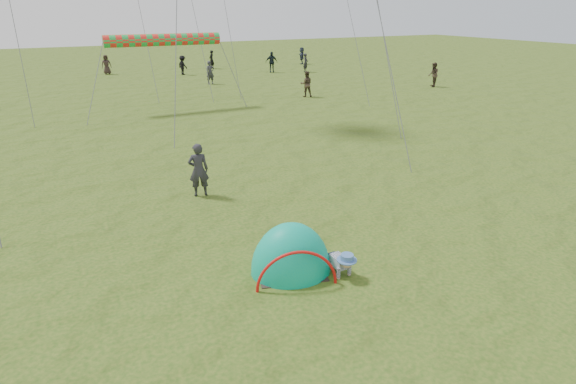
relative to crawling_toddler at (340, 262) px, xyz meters
name	(u,v)px	position (x,y,z in m)	size (l,w,h in m)	color
ground	(337,290)	(-0.39, -0.49, -0.30)	(140.00, 140.00, 0.00)	#234711
crawling_toddler	(340,262)	(0.00, 0.00, 0.00)	(0.54, 0.77, 0.59)	black
popup_tent	(291,271)	(-0.91, 0.58, -0.30)	(1.76, 1.45, 2.28)	#009B89
standing_adult	(199,170)	(-1.43, 5.65, 0.53)	(0.60, 0.40, 1.65)	#28272D
crowd_person_0	(306,63)	(15.34, 29.24, 0.50)	(0.58, 0.38, 1.60)	black
crowd_person_1	(433,75)	(19.59, 17.90, 0.56)	(0.84, 0.65, 1.72)	#372B21
crowd_person_2	(272,62)	(12.49, 30.34, 0.59)	(1.04, 0.43, 1.78)	black
crowd_person_4	(106,65)	(-0.70, 35.70, 0.51)	(0.79, 0.52, 1.62)	#2D201E
crowd_person_6	(212,60)	(8.60, 35.35, 0.53)	(0.60, 0.40, 1.66)	black
crowd_person_7	(306,84)	(9.50, 18.62, 0.51)	(0.78, 0.61, 1.61)	#423427
crowd_person_9	(183,65)	(5.09, 32.43, 0.50)	(1.03, 0.59, 1.59)	black
crowd_person_11	(302,56)	(17.92, 34.74, 0.53)	(1.53, 0.49, 1.65)	#262D3E
crowd_person_12	(210,73)	(5.60, 26.41, 0.55)	(0.62, 0.41, 1.70)	#2D2E34
rainbow_tube_kite	(164,40)	(0.76, 18.84, 3.45)	(0.64, 0.64, 6.16)	red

